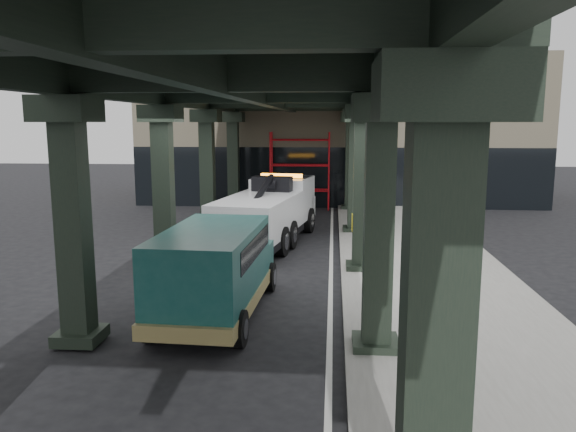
% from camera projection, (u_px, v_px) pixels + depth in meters
% --- Properties ---
extents(ground, '(90.00, 90.00, 0.00)m').
position_uv_depth(ground, '(268.00, 290.00, 15.19)').
color(ground, black).
rests_on(ground, ground).
extents(sidewalk, '(5.00, 40.00, 0.15)m').
position_uv_depth(sidewalk, '(425.00, 272.00, 16.78)').
color(sidewalk, gray).
rests_on(sidewalk, ground).
extents(lane_stripe, '(0.12, 38.00, 0.01)m').
position_uv_depth(lane_stripe, '(331.00, 272.00, 17.02)').
color(lane_stripe, silver).
rests_on(lane_stripe, ground).
extents(viaduct, '(7.40, 32.00, 6.40)m').
position_uv_depth(viaduct, '(261.00, 89.00, 16.28)').
color(viaduct, black).
rests_on(viaduct, ground).
extents(building, '(22.00, 10.00, 8.00)m').
position_uv_depth(building, '(338.00, 130.00, 34.03)').
color(building, '#C6B793').
rests_on(building, ground).
extents(scaffolding, '(3.08, 0.88, 4.00)m').
position_uv_depth(scaffolding, '(300.00, 169.00, 29.23)').
color(scaffolding, red).
rests_on(scaffolding, ground).
extents(tow_truck, '(3.38, 8.09, 2.58)m').
position_uv_depth(tow_truck, '(270.00, 209.00, 21.13)').
color(tow_truck, black).
rests_on(tow_truck, ground).
extents(towed_van, '(2.34, 5.37, 2.14)m').
position_uv_depth(towed_van, '(215.00, 269.00, 12.94)').
color(towed_van, '#134541').
rests_on(towed_van, ground).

